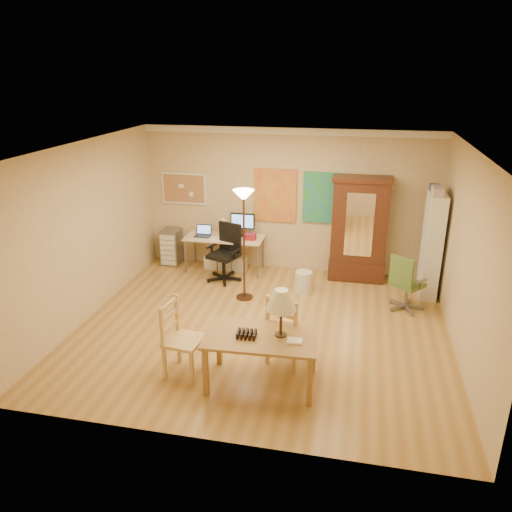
% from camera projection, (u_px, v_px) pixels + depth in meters
% --- Properties ---
extents(floor, '(5.50, 5.50, 0.00)m').
position_uv_depth(floor, '(262.00, 328.00, 7.56)').
color(floor, olive).
rests_on(floor, ground).
extents(crown_molding, '(5.50, 0.08, 0.12)m').
position_uv_depth(crown_molding, '(290.00, 131.00, 8.88)').
color(crown_molding, white).
rests_on(crown_molding, floor).
extents(corkboard, '(0.90, 0.04, 0.62)m').
position_uv_depth(corkboard, '(184.00, 188.00, 9.69)').
color(corkboard, '#A4734D').
rests_on(corkboard, floor).
extents(art_panel_left, '(0.80, 0.04, 1.00)m').
position_uv_depth(art_panel_left, '(275.00, 196.00, 9.36)').
color(art_panel_left, gold).
rests_on(art_panel_left, floor).
extents(art_panel_right, '(0.75, 0.04, 0.95)m').
position_uv_depth(art_panel_right, '(323.00, 198.00, 9.18)').
color(art_panel_right, teal).
rests_on(art_panel_right, floor).
extents(dining_table, '(1.39, 0.87, 1.28)m').
position_uv_depth(dining_table, '(269.00, 326.00, 5.95)').
color(dining_table, brown).
rests_on(dining_table, floor).
extents(ladder_chair_back, '(0.58, 0.57, 0.99)m').
position_uv_depth(ladder_chair_back, '(287.00, 331.00, 6.52)').
color(ladder_chair_back, tan).
rests_on(ladder_chair_back, floor).
extents(ladder_chair_left, '(0.50, 0.51, 1.00)m').
position_uv_depth(ladder_chair_left, '(182.00, 341.00, 6.30)').
color(ladder_chair_left, tan).
rests_on(ladder_chair_left, floor).
extents(torchiere_lamp, '(0.34, 0.34, 1.89)m').
position_uv_depth(torchiere_lamp, '(244.00, 213.00, 8.01)').
color(torchiere_lamp, '#462A1C').
rests_on(torchiere_lamp, floor).
extents(computer_desk, '(1.49, 0.65, 1.13)m').
position_uv_depth(computer_desk, '(227.00, 250.00, 9.60)').
color(computer_desk, beige).
rests_on(computer_desk, floor).
extents(office_chair_black, '(0.65, 0.65, 1.05)m').
position_uv_depth(office_chair_black, '(225.00, 265.00, 9.19)').
color(office_chair_black, black).
rests_on(office_chair_black, floor).
extents(office_chair_green, '(0.61, 0.61, 0.95)m').
position_uv_depth(office_chair_green, '(405.00, 295.00, 8.06)').
color(office_chair_green, slate).
rests_on(office_chair_green, floor).
extents(drawer_cart, '(0.35, 0.42, 0.70)m').
position_uv_depth(drawer_cart, '(172.00, 247.00, 9.95)').
color(drawer_cart, slate).
rests_on(drawer_cart, floor).
extents(armoire, '(1.04, 0.49, 1.92)m').
position_uv_depth(armoire, '(359.00, 236.00, 9.05)').
color(armoire, '#331A0E').
rests_on(armoire, floor).
extents(bookshelf, '(0.27, 0.72, 1.79)m').
position_uv_depth(bookshelf, '(431.00, 245.00, 8.40)').
color(bookshelf, white).
rests_on(bookshelf, floor).
extents(wastebin, '(0.30, 0.30, 0.38)m').
position_uv_depth(wastebin, '(303.00, 282.00, 8.72)').
color(wastebin, silver).
rests_on(wastebin, floor).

